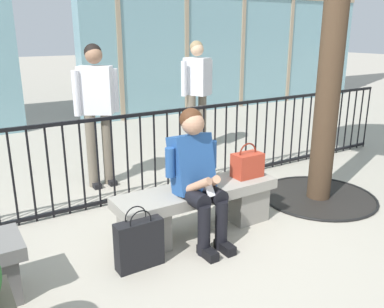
{
  "coord_description": "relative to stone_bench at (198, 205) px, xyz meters",
  "views": [
    {
      "loc": [
        -1.91,
        -2.95,
        1.84
      ],
      "look_at": [
        0.0,
        0.1,
        0.75
      ],
      "focal_mm": 37.93,
      "sensor_mm": 36.0,
      "label": 1
    }
  ],
  "objects": [
    {
      "name": "ground_plane",
      "position": [
        0.0,
        0.0,
        -0.27
      ],
      "size": [
        60.0,
        60.0,
        0.0
      ],
      "primitive_type": "plane",
      "color": "#A8A091"
    },
    {
      "name": "bystander_at_railing",
      "position": [
        1.47,
        2.3,
        0.73
      ],
      "size": [
        0.55,
        0.43,
        1.71
      ],
      "color": "#6B6051",
      "rests_on": "ground"
    },
    {
      "name": "plaza_railing",
      "position": [
        -0.0,
        1.04,
        0.23
      ],
      "size": [
        7.94,
        0.04,
        0.99
      ],
      "color": "black",
      "rests_on": "ground"
    },
    {
      "name": "stone_bench",
      "position": [
        0.0,
        0.0,
        0.0
      ],
      "size": [
        1.6,
        0.44,
        0.45
      ],
      "color": "gray",
      "rests_on": "ground"
    },
    {
      "name": "bystander_further_back",
      "position": [
        -0.34,
        1.68,
        0.73
      ],
      "size": [
        0.55,
        0.39,
        1.71
      ],
      "color": "#6B6051",
      "rests_on": "ground"
    },
    {
      "name": "shopping_bag",
      "position": [
        -0.73,
        -0.26,
        -0.06
      ],
      "size": [
        0.39,
        0.13,
        0.52
      ],
      "color": "black",
      "rests_on": "ground"
    },
    {
      "name": "handbag_on_bench",
      "position": [
        0.58,
        -0.01,
        0.3
      ],
      "size": [
        0.3,
        0.18,
        0.35
      ],
      "color": "#B23823",
      "rests_on": "stone_bench"
    },
    {
      "name": "seated_person_with_phone",
      "position": [
        -0.09,
        -0.13,
        0.38
      ],
      "size": [
        0.52,
        0.66,
        1.21
      ],
      "color": "black",
      "rests_on": "ground"
    }
  ]
}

